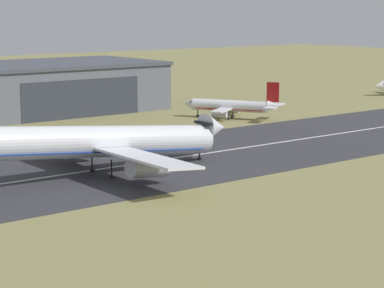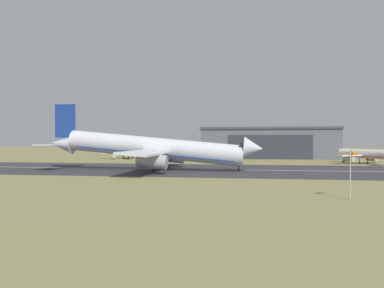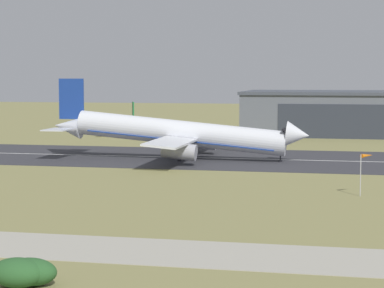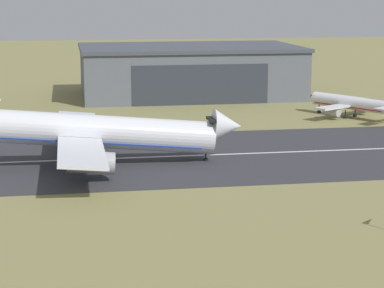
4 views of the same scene
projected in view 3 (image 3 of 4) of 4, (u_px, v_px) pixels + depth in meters
name	position (u px, v px, depth m)	size (l,w,h in m)	color
ground_plane	(184.00, 199.00, 106.90)	(731.49, 731.49, 0.00)	olive
runway_strip	(239.00, 159.00, 158.78)	(491.49, 41.31, 0.06)	#333338
runway_centreline	(239.00, 159.00, 158.78)	(442.34, 0.70, 0.01)	silver
taxiway_road	(115.00, 249.00, 75.89)	(368.62, 11.20, 0.05)	#A8A393
hangar_building	(338.00, 113.00, 225.54)	(56.31, 35.36, 13.00)	slate
airplane_landing	(179.00, 134.00, 156.79)	(55.36, 44.98, 17.00)	silver
airplane_parked_east	(136.00, 126.00, 217.55)	(21.25, 20.15, 9.79)	silver
shrub_clump	(23.00, 272.00, 62.53)	(5.48, 3.90, 2.49)	#285628
windsock_pole	(366.00, 158.00, 109.70)	(2.04, 2.14, 6.23)	#B7B7BC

